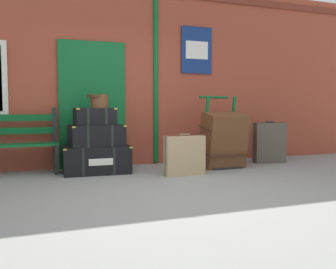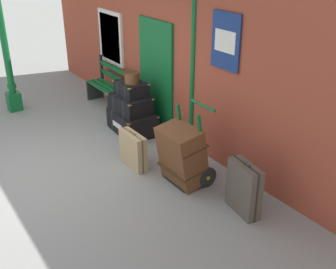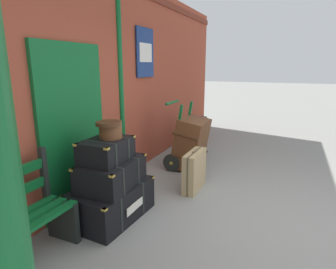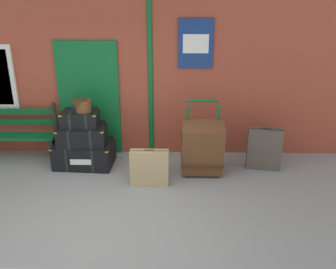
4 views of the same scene
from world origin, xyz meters
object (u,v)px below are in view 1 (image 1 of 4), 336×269
Objects in this scene: steamer_trunk_middle at (96,135)px; suitcase_beige at (269,143)px; round_hatbox at (99,100)px; large_brown_trunk at (224,140)px; steamer_trunk_base at (97,159)px; suitcase_caramel at (184,155)px; porters_trolley at (219,151)px; steamer_trunk_top at (95,116)px; platform_bench at (2,145)px.

steamer_trunk_middle is 3.14m from suitcase_beige.
large_brown_trunk is (2.01, -0.30, -0.65)m from round_hatbox.
steamer_trunk_base is 1.36× the size of suitcase_beige.
porters_trolley is at bearing 31.78° from suitcase_caramel.
round_hatbox reaches higher than suitcase_beige.
steamer_trunk_top is at bearing 162.44° from round_hatbox.
round_hatbox is at bearing 171.38° from large_brown_trunk.
suitcase_caramel is 2.03m from suitcase_beige.
large_brown_trunk reaches higher than suitcase_beige.
suitcase_caramel is at bearing -162.72° from suitcase_beige.
porters_trolley reaches higher than platform_bench.
porters_trolley is (2.05, -0.13, 0.06)m from steamer_trunk_base.
steamer_trunk_base is (1.35, -0.27, -0.23)m from platform_bench.
large_brown_trunk is 0.95m from suitcase_caramel.
large_brown_trunk is (2.07, -0.32, -0.40)m from steamer_trunk_top.
suitcase_beige is (3.13, -0.06, 0.15)m from steamer_trunk_base.
steamer_trunk_top reaches higher than large_brown_trunk.
suitcase_beige is at bearing -0.75° from steamer_trunk_middle.
porters_trolley is at bearing -4.22° from steamer_trunk_top.
steamer_trunk_top is at bearing 171.09° from large_brown_trunk.
steamer_trunk_middle is at bearing 179.25° from suitcase_beige.
suitcase_beige is at bearing -1.13° from round_hatbox.
large_brown_trunk is (3.40, -0.58, 0.03)m from platform_bench.
platform_bench is 1.53× the size of steamer_trunk_base.
steamer_trunk_top is 0.51× the size of porters_trolley.
large_brown_trunk is 1.11m from suitcase_beige.
steamer_trunk_middle is (-0.00, -0.02, 0.37)m from steamer_trunk_base.
porters_trolley is at bearing 90.00° from large_brown_trunk.
suitcase_caramel is (-0.86, -0.53, 0.02)m from porters_trolley.
platform_bench is at bearing 167.77° from steamer_trunk_middle.
large_brown_trunk is at bearing -8.62° from round_hatbox.
steamer_trunk_top is at bearing 150.59° from suitcase_caramel.
round_hatbox is 0.51× the size of suitcase_caramel.
round_hatbox is at bearing 149.99° from suitcase_caramel.
large_brown_trunk reaches higher than suitcase_caramel.
platform_bench is 4.50m from suitcase_beige.
steamer_trunk_top is (-0.02, 0.02, 0.66)m from steamer_trunk_base.
round_hatbox is (1.39, -0.27, 0.67)m from platform_bench.
steamer_trunk_top is 0.99× the size of suitcase_caramel.
steamer_trunk_top is at bearing 135.70° from steamer_trunk_base.
suitcase_beige reaches higher than steamer_trunk_base.
steamer_trunk_middle is at bearing 151.73° from suitcase_caramel.
suitcase_beige is at bearing 12.69° from large_brown_trunk.
round_hatbox is at bearing -11.03° from platform_bench.
large_brown_trunk is at bearing -90.00° from porters_trolley.
suitcase_caramel is (1.21, -0.68, -0.58)m from steamer_trunk_top.
suitcase_beige is (1.08, 0.24, -0.11)m from large_brown_trunk.
suitcase_beige reaches higher than suitcase_caramel.
round_hatbox is 0.42× the size of suitcase_beige.
porters_trolley reaches higher than steamer_trunk_middle.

